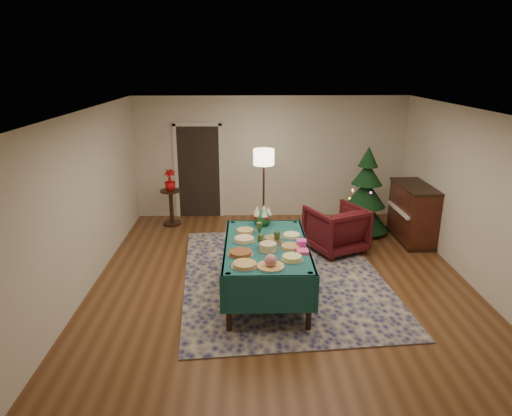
{
  "coord_description": "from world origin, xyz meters",
  "views": [
    {
      "loc": [
        -0.58,
        -6.5,
        3.37
      ],
      "look_at": [
        -0.39,
        0.75,
        1.05
      ],
      "focal_mm": 32.0,
      "sensor_mm": 36.0,
      "label": 1
    }
  ],
  "objects_px": {
    "buffet_table": "(266,254)",
    "floor_lamp": "(264,162)",
    "side_table": "(171,208)",
    "potted_plant": "(170,184)",
    "christmas_tree": "(366,195)",
    "armchair": "(336,227)",
    "piano": "(413,214)",
    "gift_box": "(301,243)"
  },
  "relations": [
    {
      "from": "floor_lamp",
      "to": "piano",
      "type": "distance_m",
      "value": 3.1
    },
    {
      "from": "potted_plant",
      "to": "christmas_tree",
      "type": "height_order",
      "value": "christmas_tree"
    },
    {
      "from": "buffet_table",
      "to": "gift_box",
      "type": "xyz_separation_m",
      "value": [
        0.5,
        -0.12,
        0.22
      ]
    },
    {
      "from": "side_table",
      "to": "christmas_tree",
      "type": "distance_m",
      "value": 4.11
    },
    {
      "from": "gift_box",
      "to": "potted_plant",
      "type": "relative_size",
      "value": 0.3
    },
    {
      "from": "armchair",
      "to": "piano",
      "type": "distance_m",
      "value": 1.68
    },
    {
      "from": "side_table",
      "to": "piano",
      "type": "height_order",
      "value": "piano"
    },
    {
      "from": "buffet_table",
      "to": "christmas_tree",
      "type": "bearing_deg",
      "value": 50.63
    },
    {
      "from": "potted_plant",
      "to": "side_table",
      "type": "bearing_deg",
      "value": 0.0
    },
    {
      "from": "floor_lamp",
      "to": "side_table",
      "type": "bearing_deg",
      "value": 167.5
    },
    {
      "from": "gift_box",
      "to": "potted_plant",
      "type": "bearing_deg",
      "value": 125.57
    },
    {
      "from": "piano",
      "to": "floor_lamp",
      "type": "bearing_deg",
      "value": 168.15
    },
    {
      "from": "gift_box",
      "to": "buffet_table",
      "type": "bearing_deg",
      "value": 166.12
    },
    {
      "from": "floor_lamp",
      "to": "christmas_tree",
      "type": "bearing_deg",
      "value": -4.82
    },
    {
      "from": "gift_box",
      "to": "armchair",
      "type": "height_order",
      "value": "armchair"
    },
    {
      "from": "buffet_table",
      "to": "armchair",
      "type": "bearing_deg",
      "value": 50.61
    },
    {
      "from": "armchair",
      "to": "buffet_table",
      "type": "bearing_deg",
      "value": 25.58
    },
    {
      "from": "floor_lamp",
      "to": "side_table",
      "type": "relative_size",
      "value": 2.22
    },
    {
      "from": "buffet_table",
      "to": "gift_box",
      "type": "height_order",
      "value": "gift_box"
    },
    {
      "from": "buffet_table",
      "to": "piano",
      "type": "distance_m",
      "value": 3.69
    },
    {
      "from": "gift_box",
      "to": "christmas_tree",
      "type": "xyz_separation_m",
      "value": [
        1.64,
        2.74,
        -0.08
      ]
    },
    {
      "from": "gift_box",
      "to": "side_table",
      "type": "relative_size",
      "value": 0.17
    },
    {
      "from": "christmas_tree",
      "to": "side_table",
      "type": "bearing_deg",
      "value": 171.38
    },
    {
      "from": "floor_lamp",
      "to": "piano",
      "type": "height_order",
      "value": "floor_lamp"
    },
    {
      "from": "floor_lamp",
      "to": "christmas_tree",
      "type": "height_order",
      "value": "christmas_tree"
    },
    {
      "from": "potted_plant",
      "to": "floor_lamp",
      "type": "bearing_deg",
      "value": -12.5
    },
    {
      "from": "side_table",
      "to": "christmas_tree",
      "type": "height_order",
      "value": "christmas_tree"
    },
    {
      "from": "buffet_table",
      "to": "floor_lamp",
      "type": "xyz_separation_m",
      "value": [
        0.08,
        2.79,
        0.8
      ]
    },
    {
      "from": "side_table",
      "to": "floor_lamp",
      "type": "bearing_deg",
      "value": -12.5
    },
    {
      "from": "side_table",
      "to": "christmas_tree",
      "type": "bearing_deg",
      "value": -8.62
    },
    {
      "from": "gift_box",
      "to": "christmas_tree",
      "type": "relative_size",
      "value": 0.07
    },
    {
      "from": "gift_box",
      "to": "piano",
      "type": "distance_m",
      "value": 3.4
    },
    {
      "from": "floor_lamp",
      "to": "piano",
      "type": "xyz_separation_m",
      "value": [
        2.9,
        -0.61,
        -0.91
      ]
    },
    {
      "from": "buffet_table",
      "to": "potted_plant",
      "type": "bearing_deg",
      "value": 120.45
    },
    {
      "from": "buffet_table",
      "to": "side_table",
      "type": "xyz_separation_m",
      "value": [
        -1.89,
        3.22,
        -0.29
      ]
    },
    {
      "from": "buffet_table",
      "to": "christmas_tree",
      "type": "xyz_separation_m",
      "value": [
        2.14,
        2.61,
        0.15
      ]
    },
    {
      "from": "gift_box",
      "to": "potted_plant",
      "type": "xyz_separation_m",
      "value": [
        -2.39,
        3.35,
        0.01
      ]
    },
    {
      "from": "christmas_tree",
      "to": "potted_plant",
      "type": "bearing_deg",
      "value": 171.38
    },
    {
      "from": "armchair",
      "to": "floor_lamp",
      "type": "distance_m",
      "value": 1.97
    },
    {
      "from": "gift_box",
      "to": "potted_plant",
      "type": "height_order",
      "value": "potted_plant"
    },
    {
      "from": "side_table",
      "to": "potted_plant",
      "type": "height_order",
      "value": "potted_plant"
    },
    {
      "from": "gift_box",
      "to": "side_table",
      "type": "bearing_deg",
      "value": 125.57
    }
  ]
}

